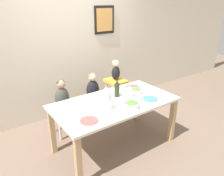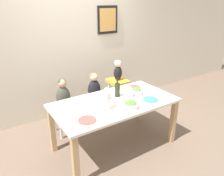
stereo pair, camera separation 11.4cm
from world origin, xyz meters
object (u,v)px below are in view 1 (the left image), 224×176
at_px(person_child_center, 93,88).
at_px(paper_towel_roll, 107,101).
at_px(wine_glass_far, 106,91).
at_px(dinner_plate_front_left, 89,121).
at_px(chair_right_highchair, 116,88).
at_px(dinner_plate_front_right, 150,99).
at_px(dinner_plate_back_left, 78,103).
at_px(wine_bottle, 117,89).
at_px(chair_far_left, 64,113).
at_px(dinner_plate_back_right, 133,87).
at_px(chair_far_center, 93,104).
at_px(person_child_left, 62,95).
at_px(salad_bowl_large, 131,105).
at_px(person_baby_right, 116,69).
at_px(wine_glass_near, 130,90).
at_px(salad_bowl_small, 136,91).

height_order(person_child_center, paper_towel_roll, paper_towel_roll).
xyz_separation_m(wine_glass_far, dinner_plate_front_left, (-0.50, -0.37, -0.12)).
distance_m(chair_right_highchair, dinner_plate_front_right, 1.00).
bearing_deg(dinner_plate_back_left, wine_glass_far, -16.34).
distance_m(wine_bottle, dinner_plate_front_right, 0.49).
distance_m(chair_far_left, wine_bottle, 0.98).
height_order(wine_bottle, dinner_plate_back_right, wine_bottle).
height_order(chair_far_center, paper_towel_roll, paper_towel_roll).
relative_size(chair_far_left, person_child_left, 0.91).
distance_m(dinner_plate_back_left, dinner_plate_back_right, 0.99).
relative_size(chair_right_highchair, person_child_center, 1.47).
relative_size(wine_glass_far, dinner_plate_front_right, 0.85).
distance_m(person_child_left, salad_bowl_large, 1.15).
height_order(dinner_plate_front_left, dinner_plate_back_left, same).
relative_size(chair_far_center, wine_bottle, 1.56).
bearing_deg(dinner_plate_back_right, chair_far_center, 133.22).
xyz_separation_m(chair_far_left, person_baby_right, (1.03, 0.00, 0.53)).
distance_m(wine_glass_near, salad_bowl_small, 0.20).
height_order(wine_bottle, salad_bowl_large, wine_bottle).
bearing_deg(chair_far_center, person_baby_right, 0.12).
height_order(paper_towel_roll, salad_bowl_small, paper_towel_roll).
bearing_deg(wine_bottle, dinner_plate_back_right, 17.86).
distance_m(salad_bowl_small, dinner_plate_back_right, 0.27).
distance_m(chair_far_center, chair_right_highchair, 0.51).
bearing_deg(person_child_center, paper_towel_roll, -109.64).
xyz_separation_m(person_baby_right, wine_glass_near, (-0.33, -0.77, -0.05)).
distance_m(wine_bottle, paper_towel_roll, 0.43).
distance_m(wine_glass_far, dinner_plate_back_right, 0.63).
relative_size(dinner_plate_front_left, dinner_plate_front_right, 1.00).
relative_size(chair_right_highchair, dinner_plate_back_right, 3.28).
bearing_deg(paper_towel_roll, wine_bottle, 35.51).
bearing_deg(salad_bowl_large, wine_glass_near, 54.32).
xyz_separation_m(wine_glass_near, dinner_plate_front_left, (-0.80, -0.22, -0.12)).
distance_m(salad_bowl_large, dinner_plate_front_left, 0.61).
xyz_separation_m(chair_far_left, person_child_left, (-0.00, 0.00, 0.31)).
xyz_separation_m(salad_bowl_large, dinner_plate_back_right, (0.49, 0.54, -0.04)).
bearing_deg(chair_right_highchair, wine_bottle, -125.31).
bearing_deg(dinner_plate_front_left, paper_towel_roll, 19.91).
bearing_deg(wine_glass_near, dinner_plate_front_left, -164.34).
bearing_deg(wine_bottle, paper_towel_roll, -144.49).
bearing_deg(chair_far_center, dinner_plate_front_left, -122.89).
height_order(person_baby_right, dinner_plate_back_right, person_baby_right).
bearing_deg(wine_glass_far, dinner_plate_back_left, 163.66).
bearing_deg(wine_bottle, dinner_plate_front_left, -151.45).
distance_m(person_child_left, person_baby_right, 1.06).
relative_size(salad_bowl_large, dinner_plate_front_right, 0.91).
xyz_separation_m(chair_far_center, wine_glass_near, (0.16, -0.77, 0.49)).
bearing_deg(chair_far_center, salad_bowl_small, -65.53).
height_order(chair_far_left, chair_far_center, same).
xyz_separation_m(paper_towel_roll, salad_bowl_small, (0.64, 0.16, -0.07)).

